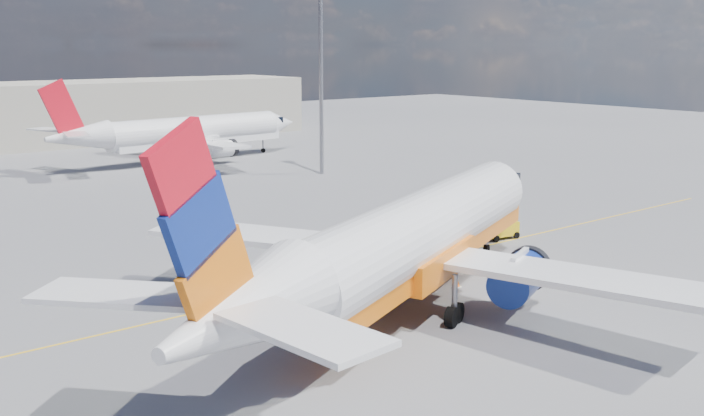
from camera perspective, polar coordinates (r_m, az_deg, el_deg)
ground at (r=43.31m, az=4.45°, el=-5.45°), size 240.00×240.00×0.00m
taxi_line at (r=45.45m, az=1.87°, el=-4.58°), size 70.00×0.15×0.01m
terminal_main at (r=110.69m, az=-21.00°, el=6.45°), size 70.00×14.00×8.00m
main_jet at (r=38.03m, az=4.44°, el=-2.22°), size 35.24×26.52×10.88m
second_jet at (r=89.53m, az=-11.88°, el=5.37°), size 31.55×24.88×9.57m
gse_tug at (r=53.61m, az=10.66°, el=-1.37°), size 2.48×1.70×1.67m
traffic_cone at (r=42.75m, az=7.62°, el=-5.37°), size 0.40×0.40×0.57m
floodlight_mast at (r=78.51m, az=-2.28°, el=10.78°), size 1.39×1.39×19.09m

